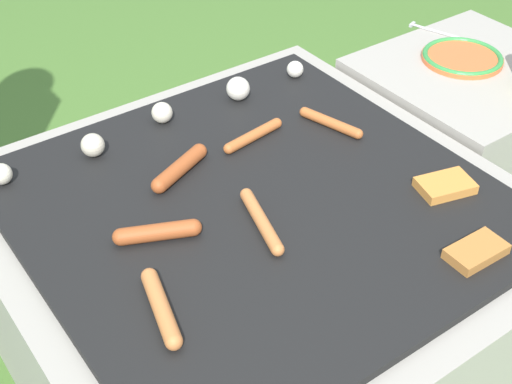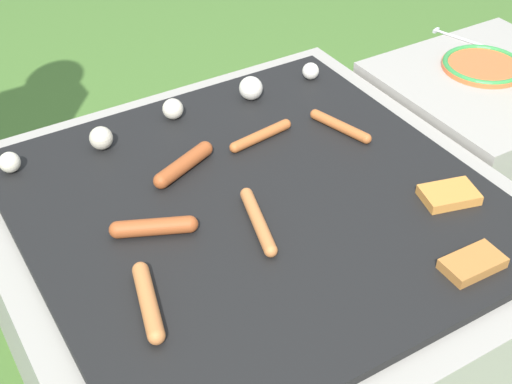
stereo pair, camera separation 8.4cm
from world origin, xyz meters
TOP-DOWN VIEW (x-y plane):
  - ground_plane at (0.00, 0.00)m, footprint 14.00×14.00m
  - grill at (0.00, 0.00)m, footprint 0.98×0.98m
  - side_ledge at (0.76, 0.10)m, footprint 0.51×0.48m
  - sausage_front_left at (-0.29, -0.15)m, footprint 0.07×0.17m
  - sausage_front_center at (-0.04, -0.07)m, footprint 0.07×0.18m
  - sausage_back_right at (0.12, 0.17)m, footprint 0.16×0.04m
  - sausage_front_right at (-0.08, 0.16)m, footprint 0.16×0.08m
  - sausage_mid_left at (0.28, 0.11)m, footprint 0.06×0.16m
  - sausage_mid_right at (-0.21, 0.01)m, footprint 0.15×0.09m
  - bread_slice_center at (0.32, -0.19)m, footprint 0.12×0.10m
  - bread_slice_left at (0.22, -0.35)m, footprint 0.11×0.06m
  - mushroom_row at (0.00, 0.33)m, footprint 0.78×0.08m
  - plate_colorful at (0.76, 0.15)m, footprint 0.20×0.20m
  - fork_utensil at (0.82, 0.29)m, footprint 0.08×0.20m

SIDE VIEW (x-z plane):
  - ground_plane at x=0.00m, z-range 0.00..0.00m
  - grill at x=0.00m, z-range 0.00..0.44m
  - side_ledge at x=0.76m, z-range 0.00..0.44m
  - fork_utensil at x=0.82m, z-range 0.44..0.45m
  - plate_colorful at x=0.76m, z-range 0.44..0.46m
  - bread_slice_left at x=0.22m, z-range 0.44..0.46m
  - bread_slice_center at x=0.32m, z-range 0.44..0.46m
  - sausage_mid_left at x=0.28m, z-range 0.44..0.46m
  - sausage_back_right at x=0.12m, z-range 0.44..0.46m
  - sausage_front_center at x=-0.04m, z-range 0.44..0.46m
  - sausage_front_left at x=-0.29m, z-range 0.44..0.47m
  - sausage_mid_right at x=-0.21m, z-range 0.44..0.47m
  - sausage_front_right at x=-0.08m, z-range 0.44..0.47m
  - mushroom_row at x=0.00m, z-range 0.44..0.49m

